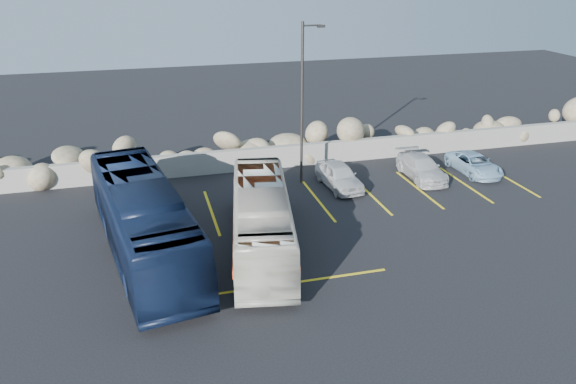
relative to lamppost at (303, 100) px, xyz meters
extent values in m
plane|color=black|center=(-2.56, -9.50, -4.30)|extent=(90.00, 90.00, 0.00)
cube|color=gray|center=(-2.56, 2.50, -3.70)|extent=(60.00, 0.40, 1.20)
cube|color=yellow|center=(-5.06, -2.50, -4.29)|extent=(0.12, 5.00, 0.01)
cube|color=yellow|center=(0.04, -2.50, -4.29)|extent=(0.12, 5.00, 0.01)
cube|color=yellow|center=(2.74, -2.50, -4.29)|extent=(0.12, 5.00, 0.01)
cube|color=yellow|center=(5.34, -2.50, -4.29)|extent=(0.12, 5.00, 0.01)
cube|color=yellow|center=(7.94, -2.50, -4.29)|extent=(0.12, 5.00, 0.01)
cube|color=yellow|center=(10.54, -2.50, -4.29)|extent=(0.12, 5.00, 0.01)
cube|color=yellow|center=(-3.56, -9.30, -4.29)|extent=(8.00, 0.12, 0.01)
cylinder|color=#32302D|center=(-0.06, 0.00, -0.30)|extent=(0.14, 0.14, 8.00)
cylinder|color=#32302D|center=(0.39, 0.00, 3.50)|extent=(0.90, 0.08, 0.08)
cube|color=#32302D|center=(0.84, 0.00, 3.45)|extent=(0.35, 0.18, 0.12)
imported|color=silver|center=(-3.58, -6.46, -3.03)|extent=(3.73, 9.32, 2.53)
imported|color=#111C39|center=(-8.05, -5.78, -2.79)|extent=(4.21, 11.04, 3.00)
imported|color=silver|center=(1.59, -1.16, -3.67)|extent=(1.71, 3.73, 1.24)
imported|color=silver|center=(6.19, -1.08, -3.73)|extent=(1.74, 3.98, 1.14)
imported|color=#9CC4DE|center=(9.26, -1.17, -3.79)|extent=(1.74, 3.69, 1.02)
camera|label=1|loc=(-7.77, -25.84, 6.40)|focal=35.00mm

